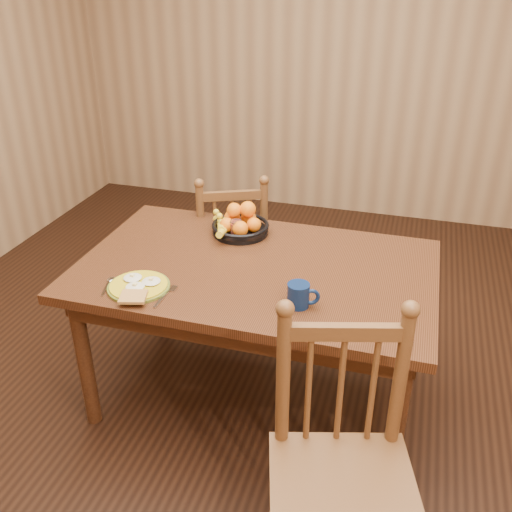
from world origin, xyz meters
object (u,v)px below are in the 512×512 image
(dining_table, at_px, (256,282))
(breakfast_plate, at_px, (138,286))
(chair_far, at_px, (231,250))
(coffee_mug, at_px, (299,295))
(fruit_bowl, at_px, (239,224))
(chair_near, at_px, (342,473))

(dining_table, relative_size, breakfast_plate, 5.35)
(chair_far, xyz_separation_m, breakfast_plate, (-0.07, -0.99, 0.31))
(chair_far, distance_m, coffee_mug, 1.16)
(dining_table, height_order, coffee_mug, coffee_mug)
(breakfast_plate, bearing_deg, coffee_mug, 5.23)
(chair_far, relative_size, fruit_bowl, 2.89)
(chair_near, height_order, breakfast_plate, chair_near)
(dining_table, xyz_separation_m, chair_near, (0.54, -0.84, -0.16))
(chair_far, bearing_deg, fruit_bowl, 91.50)
(dining_table, distance_m, coffee_mug, 0.40)
(chair_near, bearing_deg, fruit_bowl, 106.41)
(dining_table, bearing_deg, chair_near, -57.22)
(chair_far, xyz_separation_m, chair_near, (0.88, -1.49, 0.05))
(breakfast_plate, bearing_deg, fruit_bowl, 69.32)
(dining_table, height_order, fruit_bowl, fruit_bowl)
(coffee_mug, relative_size, fruit_bowl, 0.41)
(chair_near, bearing_deg, breakfast_plate, 136.53)
(chair_near, distance_m, coffee_mug, 0.70)
(chair_near, distance_m, fruit_bowl, 1.38)
(dining_table, height_order, chair_near, chair_near)
(chair_near, height_order, coffee_mug, chair_near)
(dining_table, relative_size, fruit_bowl, 4.94)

